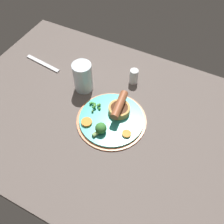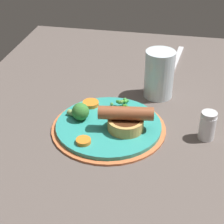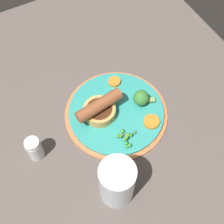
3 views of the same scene
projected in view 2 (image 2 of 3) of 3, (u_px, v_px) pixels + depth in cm
name	position (u px, v px, depth cm)	size (l,w,h in cm)	color
dining_table	(116.00, 121.00, 89.54)	(110.00, 80.00, 3.00)	#564C47
dinner_plate	(109.00, 127.00, 83.71)	(25.60, 25.60, 1.40)	#CC6B3D
sausage_pudding	(126.00, 120.00, 80.40)	(7.86, 12.11, 5.50)	tan
pea_pile	(122.00, 103.00, 88.82)	(5.27, 4.73, 1.78)	#3A8E3A
broccoli_floret_near	(80.00, 112.00, 83.97)	(3.97, 5.50, 3.95)	#387A33
carrot_slice_1	(91.00, 104.00, 89.67)	(3.86, 3.86, 0.93)	orange
carrot_slice_4	(83.00, 141.00, 77.23)	(3.12, 3.12, 0.86)	orange
fork	(177.00, 58.00, 115.21)	(18.00, 1.60, 0.60)	silver
drinking_glass	(159.00, 74.00, 93.41)	(7.39, 7.39, 12.20)	silver
salt_shaker	(208.00, 126.00, 79.51)	(3.50, 3.50, 6.49)	silver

